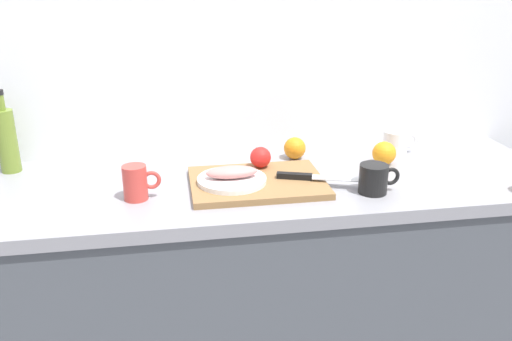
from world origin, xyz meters
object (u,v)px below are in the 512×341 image
object	(u,v)px
coffee_mug_0	(396,142)
white_plate	(232,180)
olive_oil_bottle	(7,139)
coffee_mug_1	(374,179)
cutting_board	(256,183)
coffee_mug_2	(136,182)
orange_0	(384,153)
fish_fillet	(232,172)
chef_knife	(311,177)

from	to	relation	value
coffee_mug_0	white_plate	bearing A→B (deg)	-160.17
white_plate	olive_oil_bottle	distance (m)	0.76
white_plate	coffee_mug_1	bearing A→B (deg)	-14.15
cutting_board	white_plate	bearing A→B (deg)	-173.25
olive_oil_bottle	coffee_mug_0	distance (m)	1.34
coffee_mug_2	orange_0	distance (m)	0.84
fish_fillet	olive_oil_bottle	size ratio (longest dim) A/B	0.58
fish_fillet	coffee_mug_2	xyz separation A→B (m)	(-0.28, -0.03, -0.00)
cutting_board	white_plate	world-z (taller)	white_plate
olive_oil_bottle	coffee_mug_1	world-z (taller)	olive_oil_bottle
coffee_mug_0	coffee_mug_2	bearing A→B (deg)	-164.02
white_plate	coffee_mug_1	xyz separation A→B (m)	(0.42, -0.10, 0.02)
cutting_board	olive_oil_bottle	size ratio (longest dim) A/B	1.50
white_plate	coffee_mug_2	distance (m)	0.29
white_plate	coffee_mug_1	size ratio (longest dim) A/B	1.68
chef_knife	coffee_mug_0	xyz separation A→B (m)	(0.38, 0.25, 0.01)
white_plate	coffee_mug_0	distance (m)	0.67
coffee_mug_0	coffee_mug_1	world-z (taller)	coffee_mug_1
white_plate	chef_knife	xyz separation A→B (m)	(0.25, -0.02, 0.00)
fish_fillet	coffee_mug_2	world-z (taller)	coffee_mug_2
white_plate	coffee_mug_2	bearing A→B (deg)	-173.08
cutting_board	olive_oil_bottle	bearing A→B (deg)	161.44
olive_oil_bottle	coffee_mug_0	xyz separation A→B (m)	(1.33, -0.04, -0.07)
coffee_mug_0	orange_0	distance (m)	0.13
fish_fillet	orange_0	bearing A→B (deg)	13.09
fish_fillet	orange_0	size ratio (longest dim) A/B	1.97
coffee_mug_1	orange_0	xyz separation A→B (m)	(0.13, 0.23, -0.00)
olive_oil_bottle	coffee_mug_1	bearing A→B (deg)	-18.56
cutting_board	orange_0	size ratio (longest dim) A/B	5.11
cutting_board	coffee_mug_2	world-z (taller)	coffee_mug_2
fish_fillet	white_plate	bearing A→B (deg)	0.00
coffee_mug_2	chef_knife	bearing A→B (deg)	1.47
fish_fillet	olive_oil_bottle	bearing A→B (deg)	158.95
coffee_mug_0	coffee_mug_2	world-z (taller)	coffee_mug_2
fish_fillet	orange_0	world-z (taller)	orange_0
chef_knife	coffee_mug_2	bearing A→B (deg)	-159.94
chef_knife	orange_0	bearing A→B (deg)	44.93
chef_knife	olive_oil_bottle	bearing A→B (deg)	-178.50
cutting_board	coffee_mug_0	world-z (taller)	coffee_mug_0
orange_0	chef_knife	bearing A→B (deg)	-153.66
white_plate	orange_0	world-z (taller)	orange_0
cutting_board	coffee_mug_2	bearing A→B (deg)	-173.11
olive_oil_bottle	coffee_mug_2	xyz separation A→B (m)	(0.42, -0.31, -0.06)
white_plate	coffee_mug_0	world-z (taller)	coffee_mug_0
cutting_board	orange_0	bearing A→B (deg)	14.10
coffee_mug_1	orange_0	world-z (taller)	coffee_mug_1
white_plate	cutting_board	bearing A→B (deg)	6.75
coffee_mug_0	orange_0	size ratio (longest dim) A/B	1.59
fish_fillet	coffee_mug_2	size ratio (longest dim) A/B	1.44
fish_fillet	coffee_mug_0	world-z (taller)	coffee_mug_0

